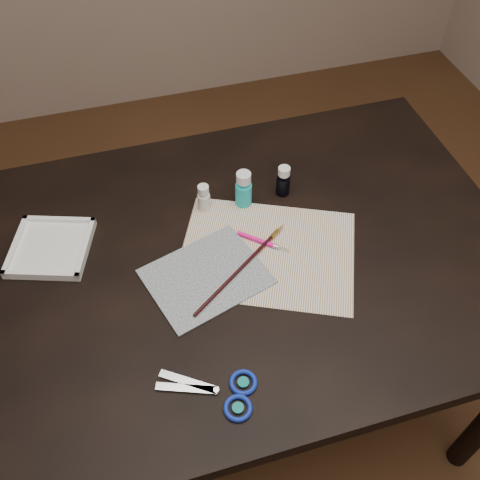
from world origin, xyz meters
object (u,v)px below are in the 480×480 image
object	(u,v)px
paint_bottle_cyan	(244,189)
scissors	(206,392)
canvas	(206,276)
paint_bottle_navy	(283,181)
palette_tray	(51,247)
paint_bottle_white	(204,198)
paper	(268,252)

from	to	relation	value
paint_bottle_cyan	scissors	bearing A→B (deg)	-114.43
canvas	paint_bottle_navy	bearing A→B (deg)	39.44
canvas	scissors	xyz separation A→B (m)	(-0.07, -0.26, 0.00)
paint_bottle_cyan	palette_tray	bearing A→B (deg)	-177.33
paint_bottle_cyan	paint_bottle_white	bearing A→B (deg)	174.91
paper	scissors	size ratio (longest dim) A/B	1.86
paint_bottle_cyan	paint_bottle_navy	xyz separation A→B (m)	(0.11, 0.01, -0.01)
paint_bottle_cyan	scissors	distance (m)	0.51
paper	paint_bottle_cyan	xyz separation A→B (m)	(-0.01, 0.17, 0.05)
paint_bottle_white	scissors	distance (m)	0.49
paint_bottle_navy	canvas	bearing A→B (deg)	-140.56
paper	palette_tray	world-z (taller)	palette_tray
canvas	paint_bottle_navy	distance (m)	0.33
paint_bottle_navy	scissors	world-z (taller)	paint_bottle_navy
canvas	palette_tray	xyz separation A→B (m)	(-0.33, 0.18, 0.01)
canvas	paint_bottle_navy	size ratio (longest dim) A/B	3.00
canvas	paint_bottle_cyan	size ratio (longest dim) A/B	2.52
canvas	paint_bottle_cyan	bearing A→B (deg)	53.85
paint_bottle_white	paint_bottle_cyan	bearing A→B (deg)	-5.09
canvas	paint_bottle_cyan	world-z (taller)	paint_bottle_cyan
paper	paint_bottle_navy	size ratio (longest dim) A/B	4.74
paint_bottle_cyan	palette_tray	xyz separation A→B (m)	(-0.47, -0.02, -0.04)
paint_bottle_white	paint_bottle_cyan	world-z (taller)	paint_bottle_cyan
paint_bottle_cyan	canvas	bearing A→B (deg)	-126.15
canvas	paint_bottle_white	xyz separation A→B (m)	(0.05, 0.21, 0.03)
paper	scissors	xyz separation A→B (m)	(-0.22, -0.29, 0.00)
paper	paint_bottle_cyan	size ratio (longest dim) A/B	3.99
palette_tray	paint_bottle_cyan	bearing A→B (deg)	2.67
paint_bottle_white	scissors	xyz separation A→B (m)	(-0.11, -0.47, -0.03)
paint_bottle_navy	scissors	xyz separation A→B (m)	(-0.32, -0.47, -0.04)
paper	paint_bottle_cyan	world-z (taller)	paint_bottle_cyan
paper	paint_bottle_white	distance (m)	0.21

